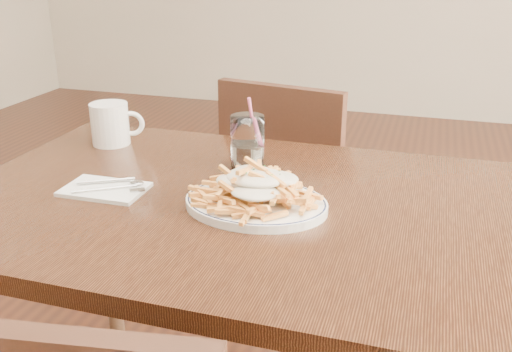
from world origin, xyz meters
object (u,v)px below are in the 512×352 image
(water_glass, at_px, (248,146))
(loaded_fries, at_px, (256,183))
(coffee_mug, at_px, (111,124))
(fries_plate, at_px, (256,203))
(chair_far, at_px, (291,192))
(table, at_px, (233,231))

(water_glass, bearing_deg, loaded_fries, -67.61)
(water_glass, height_order, coffee_mug, water_glass)
(fries_plate, distance_m, water_glass, 0.23)
(loaded_fries, bearing_deg, chair_far, 97.49)
(water_glass, bearing_deg, fries_plate, -67.61)
(chair_far, bearing_deg, coffee_mug, -135.10)
(fries_plate, bearing_deg, chair_far, 97.49)
(coffee_mug, bearing_deg, water_glass, -9.35)
(chair_far, xyz_separation_m, loaded_fries, (0.09, -0.67, 0.31))
(fries_plate, relative_size, water_glass, 2.00)
(chair_far, distance_m, fries_plate, 0.73)
(fries_plate, xyz_separation_m, water_glass, (-0.09, 0.21, 0.05))
(table, distance_m, water_glass, 0.22)
(fries_plate, height_order, water_glass, water_glass)
(water_glass, relative_size, coffee_mug, 1.27)
(fries_plate, relative_size, coffee_mug, 2.54)
(fries_plate, bearing_deg, loaded_fries, 0.00)
(fries_plate, bearing_deg, table, 150.78)
(chair_far, relative_size, coffee_mug, 6.30)
(fries_plate, xyz_separation_m, loaded_fries, (0.00, 0.00, 0.05))
(chair_far, height_order, fries_plate, chair_far)
(chair_far, xyz_separation_m, water_glass, (0.00, -0.47, 0.31))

